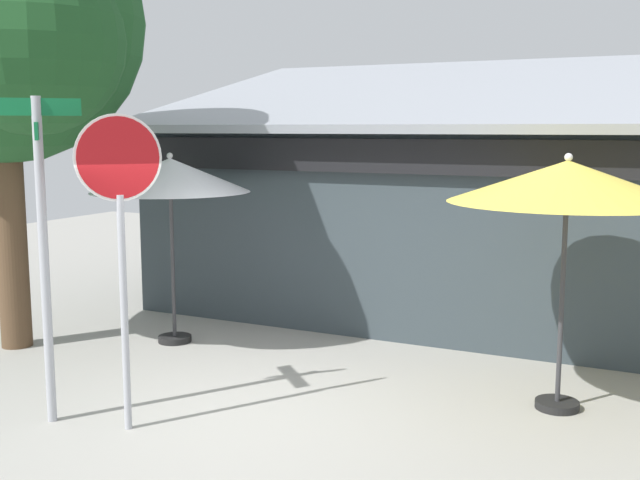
# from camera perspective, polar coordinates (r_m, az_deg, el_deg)

# --- Properties ---
(ground_plane) EXTENTS (28.00, 28.00, 0.10)m
(ground_plane) POSITION_cam_1_polar(r_m,az_deg,el_deg) (7.93, -4.94, -12.95)
(ground_plane) COLOR #9E9B93
(cafe_building) EXTENTS (9.18, 5.47, 4.05)m
(cafe_building) POSITION_cam_1_polar(r_m,az_deg,el_deg) (12.29, 10.24, 2.04)
(cafe_building) COLOR #333D42
(cafe_building) RESTS_ON ground
(street_sign_post) EXTENTS (0.63, 0.63, 3.11)m
(street_sign_post) POSITION_cam_1_polar(r_m,az_deg,el_deg) (7.67, -19.89, 0.75)
(street_sign_post) COLOR #A8AAB2
(street_sign_post) RESTS_ON ground
(stop_sign) EXTENTS (0.49, 0.64, 2.95)m
(stop_sign) POSITION_cam_1_polar(r_m,az_deg,el_deg) (7.23, -14.57, 2.05)
(stop_sign) COLOR #A8AAB2
(stop_sign) RESTS_ON ground
(patio_umbrella_ivory_left) EXTENTS (2.07, 2.07, 2.51)m
(patio_umbrella_ivory_left) POSITION_cam_1_polar(r_m,az_deg,el_deg) (10.15, -11.03, 4.62)
(patio_umbrella_ivory_left) COLOR black
(patio_umbrella_ivory_left) RESTS_ON ground
(patio_umbrella_mustard_center) EXTENTS (2.33, 2.33, 2.58)m
(patio_umbrella_mustard_center) POSITION_cam_1_polar(r_m,az_deg,el_deg) (7.88, 17.85, 4.02)
(patio_umbrella_mustard_center) COLOR black
(patio_umbrella_mustard_center) RESTS_ON ground
(shade_tree) EXTENTS (3.83, 3.57, 5.94)m
(shade_tree) POSITION_cam_1_polar(r_m,az_deg,el_deg) (10.42, -22.38, 14.58)
(shade_tree) COLOR brown
(shade_tree) RESTS_ON ground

